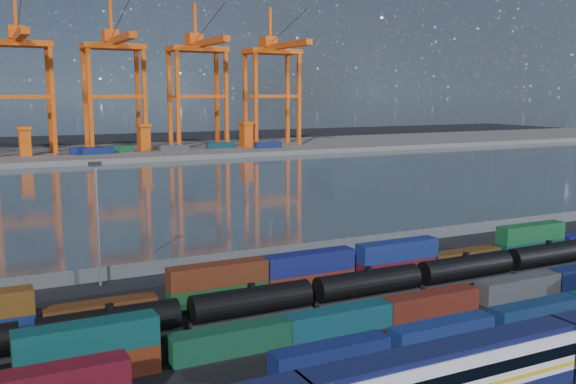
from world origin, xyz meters
name	(u,v)px	position (x,y,z in m)	size (l,w,h in m)	color
ground	(402,310)	(0.00, 0.00, 0.00)	(700.00, 700.00, 0.00)	black
harbor_water	(160,191)	(0.00, 105.00, 0.01)	(700.00, 700.00, 0.00)	#33424A
far_quay	(90,154)	(0.00, 210.00, 1.00)	(700.00, 70.00, 2.00)	#514F4C
distant_mountains	(8,8)	(63.02, 1600.00, 220.29)	(2470.00, 1100.00, 520.00)	#1E2630
passenger_train	(447,378)	(-11.54, -21.32, 2.79)	(78.25, 3.24, 5.56)	silver
container_row_mid	(364,314)	(-7.17, -2.77, 1.59)	(128.82, 2.53, 5.38)	navy
container_row_north	(368,267)	(2.61, 11.05, 2.15)	(140.46, 2.49, 5.30)	#0F224C
tanker_string	(368,284)	(-1.99, 4.31, 2.24)	(107.53, 3.12, 4.47)	black
waterfront_fence	(294,250)	(0.00, 28.00, 1.00)	(160.12, 0.12, 2.20)	#595B5E
yard_light_mast	(97,217)	(-30.00, 26.00, 9.30)	(1.60, 0.40, 16.60)	slate
gantry_cranes	(68,58)	(-7.50, 203.33, 38.63)	(199.24, 46.53, 63.01)	#EA5610
quay_containers	(66,152)	(-11.00, 195.46, 3.30)	(172.58, 10.99, 2.60)	navy
straddle_carriers	(87,139)	(-2.50, 200.00, 7.82)	(140.00, 7.00, 11.10)	#EA5610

